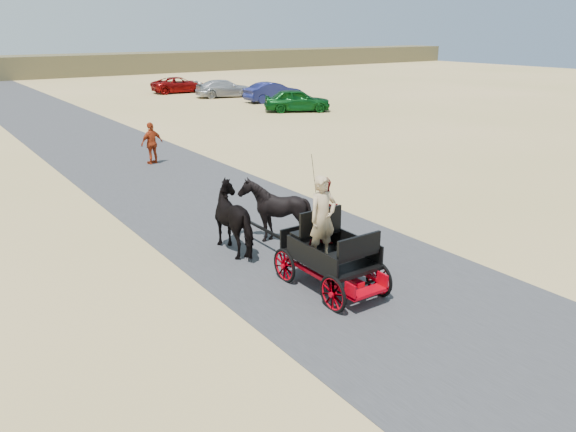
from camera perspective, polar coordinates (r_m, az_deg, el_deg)
ground at (r=12.42m, az=8.52°, el=-7.25°), size 140.00×140.00×0.00m
road at (r=12.42m, az=8.52°, el=-7.23°), size 6.00×140.00×0.01m
carriage at (r=12.20m, az=4.31°, el=-5.72°), size 1.30×2.40×0.72m
horse_left at (r=14.04m, az=-5.11°, el=-0.27°), size 0.91×2.01×1.70m
horse_right at (r=14.59m, az=-1.36°, el=0.53°), size 1.37×1.54×1.70m
driver_man at (r=11.66m, az=3.54°, el=-0.22°), size 0.66×0.43×1.80m
passenger_woman at (r=12.39m, az=3.78°, el=0.39°), size 0.77×0.60×1.58m
pedestrian at (r=23.90m, az=-13.66°, el=7.20°), size 1.08×0.63×1.73m
car_a at (r=38.38m, az=0.94°, el=11.68°), size 4.72×3.67×1.50m
car_b at (r=43.63m, az=-1.54°, el=12.48°), size 4.48×1.70×1.46m
car_c at (r=46.87m, az=-6.42°, el=12.75°), size 5.08×2.96×1.38m
car_d at (r=50.80m, az=-10.96°, el=12.95°), size 4.93×2.52×1.33m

